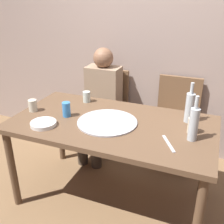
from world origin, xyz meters
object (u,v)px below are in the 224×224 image
(tumbler_near, at_px, (192,126))
(tumbler_far, at_px, (33,106))
(beer_bottle, at_px, (194,124))
(pizza_tray, at_px, (107,122))
(guest_in_sweater, at_px, (100,99))
(wine_glass, at_px, (87,97))
(chair_right, at_px, (176,116))
(dining_table, at_px, (112,131))
(plate_stack, at_px, (43,124))
(table_knife, at_px, (168,144))
(soda_can, at_px, (66,109))
(chair_left, at_px, (106,105))
(wine_bottle, at_px, (190,107))

(tumbler_near, relative_size, tumbler_far, 1.15)
(beer_bottle, bearing_deg, tumbler_near, 96.44)
(pizza_tray, height_order, guest_in_sweater, guest_in_sweater)
(tumbler_far, xyz_separation_m, wine_glass, (0.33, 0.36, -0.00))
(tumbler_far, relative_size, chair_right, 0.11)
(dining_table, distance_m, tumbler_near, 0.62)
(pizza_tray, distance_m, tumbler_near, 0.64)
(plate_stack, relative_size, guest_in_sweater, 0.17)
(tumbler_near, height_order, tumbler_far, tumbler_near)
(tumbler_far, xyz_separation_m, chair_right, (1.09, 0.88, -0.29))
(tumbler_near, distance_m, table_knife, 0.26)
(pizza_tray, bearing_deg, beer_bottle, -2.24)
(soda_can, bearing_deg, pizza_tray, 1.95)
(plate_stack, bearing_deg, chair_right, 51.80)
(dining_table, relative_size, chair_left, 1.77)
(chair_right, bearing_deg, soda_can, 48.52)
(beer_bottle, xyz_separation_m, chair_right, (-0.23, 0.88, -0.37))
(soda_can, relative_size, plate_stack, 0.62)
(tumbler_near, bearing_deg, dining_table, -175.28)
(soda_can, bearing_deg, tumbler_near, 5.13)
(soda_can, xyz_separation_m, chair_right, (0.77, 0.87, -0.30))
(pizza_tray, height_order, wine_glass, wine_glass)
(tumbler_far, height_order, chair_left, chair_left)
(tumbler_near, bearing_deg, chair_left, 142.16)
(soda_can, bearing_deg, wine_bottle, 15.94)
(soda_can, bearing_deg, guest_in_sweater, 91.51)
(soda_can, bearing_deg, beer_bottle, -0.75)
(wine_bottle, relative_size, table_knife, 1.45)
(tumbler_far, relative_size, soda_can, 0.82)
(chair_right, bearing_deg, chair_left, 0.00)
(plate_stack, distance_m, table_knife, 0.95)
(table_knife, bearing_deg, beer_bottle, -79.53)
(tumbler_far, bearing_deg, dining_table, 4.29)
(beer_bottle, bearing_deg, tumbler_far, -179.96)
(wine_glass, relative_size, table_knife, 0.46)
(table_knife, height_order, chair_right, chair_right)
(pizza_tray, height_order, tumbler_far, tumbler_far)
(beer_bottle, distance_m, chair_left, 1.40)
(dining_table, bearing_deg, tumbler_far, -175.71)
(chair_left, bearing_deg, guest_in_sweater, 90.00)
(pizza_tray, xyz_separation_m, plate_stack, (-0.44, -0.22, 0.01))
(wine_bottle, height_order, chair_right, wine_bottle)
(tumbler_near, distance_m, chair_right, 0.87)
(table_knife, xyz_separation_m, chair_right, (-0.09, 1.00, -0.25))
(chair_left, bearing_deg, chair_right, -180.00)
(wine_bottle, xyz_separation_m, wine_glass, (-0.93, 0.07, -0.07))
(tumbler_far, height_order, guest_in_sweater, guest_in_sweater)
(dining_table, relative_size, tumbler_near, 13.84)
(pizza_tray, xyz_separation_m, wine_bottle, (0.58, 0.26, 0.12))
(tumbler_near, xyz_separation_m, soda_can, (-0.99, -0.09, 0.00))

